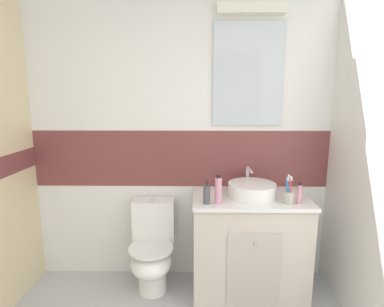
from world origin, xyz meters
The scene contains 8 objects.
wall_back_tiled centered at (0.01, 2.45, 1.26)m, with size 3.20×0.20×2.50m.
vanity_cabinet centered at (0.57, 2.13, 0.43)m, with size 0.92×0.57×0.85m.
sink_basin centered at (0.58, 2.12, 0.91)m, with size 0.38×0.42×0.20m.
toilet centered at (-0.23, 2.16, 0.36)m, with size 0.37×0.50×0.77m.
toothbrush_cup centered at (0.83, 1.95, 0.91)m, with size 0.07×0.07×0.22m.
soap_dispenser centered at (0.22, 1.94, 0.92)m, with size 0.05×0.05×0.18m.
shampoo_bottle_tall centered at (0.30, 1.95, 0.96)m, with size 0.05×0.05×0.22m.
toothpaste_tube_upright centered at (0.91, 1.96, 0.93)m, with size 0.04×0.04×0.16m.
Camera 1 is at (0.14, -0.18, 1.63)m, focal length 27.89 mm.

